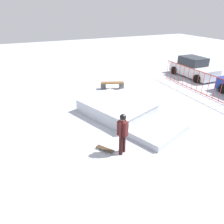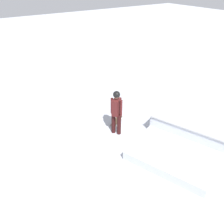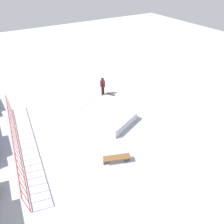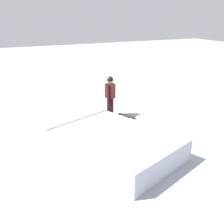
{
  "view_description": "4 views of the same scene",
  "coord_description": "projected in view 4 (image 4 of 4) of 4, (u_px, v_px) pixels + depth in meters",
  "views": [
    {
      "loc": [
        8.98,
        -4.47,
        5.25
      ],
      "look_at": [
        0.9,
        -0.72,
        0.9
      ],
      "focal_mm": 34.52,
      "sensor_mm": 36.0,
      "label": 1
    },
    {
      "loc": [
        6.81,
        4.51,
        5.14
      ],
      "look_at": [
        2.98,
        -1.11,
        1.0
      ],
      "focal_mm": 36.87,
      "sensor_mm": 36.0,
      "label": 2
    },
    {
      "loc": [
        -9.69,
        5.25,
        9.18
      ],
      "look_at": [
        -0.53,
        -0.16,
        0.6
      ],
      "focal_mm": 28.88,
      "sensor_mm": 36.0,
      "label": 3
    },
    {
      "loc": [
        -7.13,
        3.53,
        4.18
      ],
      "look_at": [
        0.98,
        -0.36,
        0.9
      ],
      "focal_mm": 43.96,
      "sensor_mm": 36.0,
      "label": 4
    }
  ],
  "objects": [
    {
      "name": "ground_plane",
      "position": [
        115.0,
        149.0,
        8.9
      ],
      "size": [
        60.0,
        60.0,
        0.0
      ],
      "primitive_type": "plane",
      "color": "#B2B7C1"
    },
    {
      "name": "skate_ramp",
      "position": [
        106.0,
        141.0,
        8.71
      ],
      "size": [
        5.96,
        4.28,
        0.74
      ],
      "rotation": [
        0.0,
        0.0,
        0.35
      ],
      "color": "silver",
      "rests_on": "ground"
    },
    {
      "name": "skater",
      "position": [
        110.0,
        93.0,
        11.37
      ],
      "size": [
        0.44,
        0.39,
        1.73
      ],
      "rotation": [
        0.0,
        0.0,
        0.55
      ],
      "color": "black",
      "rests_on": "ground"
    },
    {
      "name": "skateboard",
      "position": [
        126.0,
        116.0,
        11.56
      ],
      "size": [
        0.78,
        0.6,
        0.09
      ],
      "rotation": [
        0.0,
        0.0,
        0.57
      ],
      "color": "#3F2D1E",
      "rests_on": "ground"
    }
  ]
}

